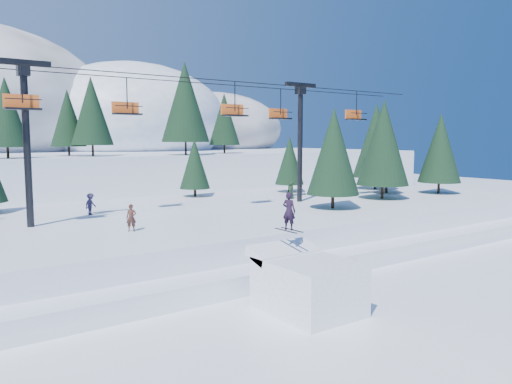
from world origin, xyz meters
TOP-DOWN VIEW (x-y plane):
  - ground at (0.00, 0.00)m, footprint 160.00×160.00m
  - mid_shelf at (0.00, 18.00)m, footprint 70.00×22.00m
  - berm at (0.00, 8.00)m, footprint 70.00×6.00m
  - jump_kicker at (-0.27, 1.73)m, footprint 3.57×4.87m
  - chairlift at (1.85, 18.05)m, footprint 46.00×3.21m
  - conifer_stand at (2.77, 17.54)m, footprint 61.02×16.98m
  - distant_skiers at (-3.77, 16.86)m, footprint 28.52×8.58m
  - banner_near at (7.29, 5.31)m, footprint 2.70×0.99m
  - banner_far at (7.87, 6.27)m, footprint 2.71×0.96m

SIDE VIEW (x-z plane):
  - ground at x=0.00m, z-range 0.00..0.00m
  - banner_near at x=7.29m, z-range 0.09..0.99m
  - banner_far at x=7.87m, z-range 0.09..0.99m
  - berm at x=0.00m, z-range 0.00..1.10m
  - mid_shelf at x=0.00m, z-range 0.00..2.50m
  - jump_kicker at x=-0.27m, z-range -1.39..4.05m
  - distant_skiers at x=-3.77m, z-range 2.43..4.27m
  - conifer_stand at x=2.77m, z-range 2.11..12.25m
  - chairlift at x=1.85m, z-range 4.18..14.46m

